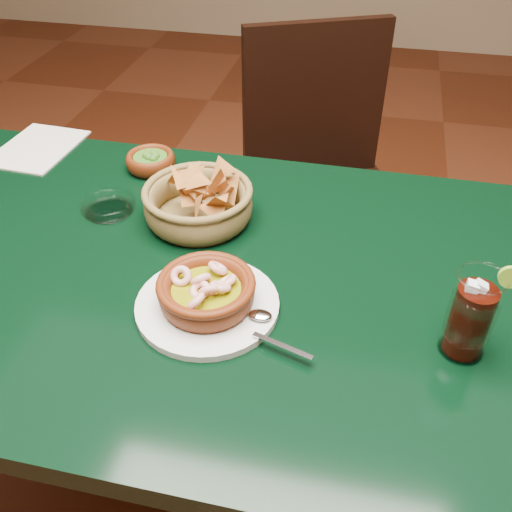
% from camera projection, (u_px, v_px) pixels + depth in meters
% --- Properties ---
extents(ground, '(7.00, 7.00, 0.00)m').
position_uv_depth(ground, '(204.00, 491.00, 1.45)').
color(ground, '#471C0C').
rests_on(ground, ground).
extents(dining_table, '(1.20, 0.80, 0.75)m').
position_uv_depth(dining_table, '(184.00, 306.00, 1.05)').
color(dining_table, black).
rests_on(dining_table, ground).
extents(dining_chair, '(0.57, 0.57, 0.93)m').
position_uv_depth(dining_chair, '(323.00, 185.00, 1.64)').
color(dining_chair, black).
rests_on(dining_chair, ground).
extents(shrimp_plate, '(0.29, 0.23, 0.07)m').
position_uv_depth(shrimp_plate, '(207.00, 295.00, 0.88)').
color(shrimp_plate, silver).
rests_on(shrimp_plate, dining_table).
extents(chip_basket, '(0.24, 0.24, 0.13)m').
position_uv_depth(chip_basket, '(199.00, 203.00, 1.07)').
color(chip_basket, olive).
rests_on(chip_basket, dining_table).
extents(guacamole_ramekin, '(0.12, 0.12, 0.04)m').
position_uv_depth(guacamole_ramekin, '(151.00, 161.00, 1.23)').
color(guacamole_ramekin, '#4F1C08').
rests_on(guacamole_ramekin, dining_table).
extents(cola_drink, '(0.14, 0.14, 0.16)m').
position_uv_depth(cola_drink, '(471.00, 316.00, 0.79)').
color(cola_drink, white).
rests_on(cola_drink, dining_table).
extents(glass_ashtray, '(0.11, 0.11, 0.03)m').
position_uv_depth(glass_ashtray, '(108.00, 206.00, 1.10)').
color(glass_ashtray, white).
rests_on(glass_ashtray, dining_table).
extents(paper_menu, '(0.17, 0.22, 0.00)m').
position_uv_depth(paper_menu, '(37.00, 148.00, 1.31)').
color(paper_menu, beige).
rests_on(paper_menu, dining_table).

